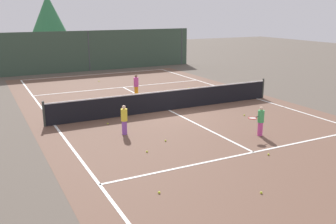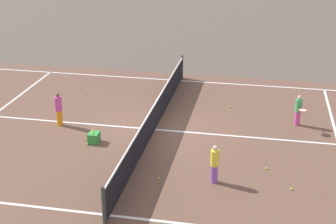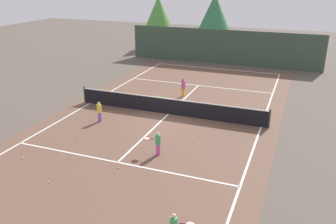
# 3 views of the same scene
# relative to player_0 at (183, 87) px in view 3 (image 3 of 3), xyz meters

# --- Properties ---
(ground_plane) EXTENTS (80.00, 80.00, 0.00)m
(ground_plane) POSITION_rel_player_0_xyz_m (0.27, -3.52, -0.65)
(ground_plane) COLOR brown
(court_surface) EXTENTS (13.00, 25.00, 0.01)m
(court_surface) POSITION_rel_player_0_xyz_m (0.27, -3.52, -0.64)
(court_surface) COLOR brown
(court_surface) RESTS_ON ground_plane
(tennis_net) EXTENTS (11.90, 0.10, 1.10)m
(tennis_net) POSITION_rel_player_0_xyz_m (0.27, -3.52, -0.14)
(tennis_net) COLOR #333833
(tennis_net) RESTS_ON ground_plane
(perimeter_fence) EXTENTS (18.00, 0.12, 3.20)m
(perimeter_fence) POSITION_rel_player_0_xyz_m (0.27, 10.48, 0.95)
(perimeter_fence) COLOR #384C3D
(perimeter_fence) RESTS_ON ground_plane
(tree_0) EXTENTS (2.85, 2.85, 5.71)m
(tree_0) POSITION_rel_player_0_xyz_m (-8.39, 15.88, 3.43)
(tree_0) COLOR brown
(tree_0) RESTS_ON ground_plane
(tree_1) EXTENTS (3.33, 3.33, 6.12)m
(tree_1) POSITION_rel_player_0_xyz_m (-1.80, 15.33, 3.59)
(tree_1) COLOR brown
(tree_1) RESTS_ON ground_plane
(player_0) EXTENTS (0.27, 0.27, 1.26)m
(player_0) POSITION_rel_player_0_xyz_m (0.00, 0.00, 0.00)
(player_0) COLOR orange
(player_0) RESTS_ON ground_plane
(player_1) EXTENTS (0.83, 0.44, 1.17)m
(player_1) POSITION_rel_player_0_xyz_m (1.65, -8.59, -0.04)
(player_1) COLOR #D14799
(player_1) RESTS_ON ground_plane
(player_2) EXTENTS (0.25, 0.25, 1.19)m
(player_2) POSITION_rel_player_0_xyz_m (-3.00, -6.02, -0.04)
(player_2) COLOR purple
(player_2) RESTS_ON ground_plane
(ball_crate) EXTENTS (0.43, 0.34, 0.43)m
(ball_crate) POSITION_rel_player_0_xyz_m (-1.15, -1.71, -0.46)
(ball_crate) COLOR green
(ball_crate) RESTS_ON ground_plane
(tennis_ball_0) EXTENTS (0.07, 0.07, 0.07)m
(tennis_ball_0) POSITION_rel_player_0_xyz_m (-3.96, -11.16, -0.61)
(tennis_ball_0) COLOR #CCE533
(tennis_ball_0) RESTS_ON ground_plane
(tennis_ball_1) EXTENTS (0.07, 0.07, 0.07)m
(tennis_ball_1) POSITION_rel_player_0_xyz_m (3.82, 0.66, -0.61)
(tennis_ball_1) COLOR #CCE533
(tennis_ball_1) RESTS_ON ground_plane
(tennis_ball_2) EXTENTS (0.07, 0.07, 0.07)m
(tennis_ball_2) POSITION_rel_player_0_xyz_m (-1.94, -7.53, -0.61)
(tennis_ball_2) COLOR #CCE533
(tennis_ball_2) RESTS_ON ground_plane
(tennis_ball_3) EXTENTS (0.07, 0.07, 0.07)m
(tennis_ball_3) POSITION_rel_player_0_xyz_m (-0.51, 5.48, -0.61)
(tennis_ball_3) COLOR #CCE533
(tennis_ball_3) RESTS_ON ground_plane
(tennis_ball_4) EXTENTS (0.07, 0.07, 0.07)m
(tennis_ball_4) POSITION_rel_player_0_xyz_m (-3.17, -4.43, -0.61)
(tennis_ball_4) COLOR #CCE533
(tennis_ball_4) RESTS_ON ground_plane
(tennis_ball_5) EXTENTS (0.07, 0.07, 0.07)m
(tennis_ball_5) POSITION_rel_player_0_xyz_m (-1.39, -1.55, -0.61)
(tennis_ball_5) COLOR #CCE533
(tennis_ball_5) RESTS_ON ground_plane
(tennis_ball_6) EXTENTS (0.07, 0.07, 0.07)m
(tennis_ball_6) POSITION_rel_player_0_xyz_m (2.92, -6.03, -0.61)
(tennis_ball_6) COLOR #CCE533
(tennis_ball_6) RESTS_ON ground_plane
(tennis_ball_7) EXTENTS (0.07, 0.07, 0.07)m
(tennis_ball_7) POSITION_rel_player_0_xyz_m (-1.53, -12.42, -0.61)
(tennis_ball_7) COLOR #CCE533
(tennis_ball_7) RESTS_ON ground_plane
(tennis_ball_8) EXTENTS (0.07, 0.07, 0.07)m
(tennis_ball_8) POSITION_rel_player_0_xyz_m (-3.02, -8.24, -0.61)
(tennis_ball_8) COLOR #CCE533
(tennis_ball_8) RESTS_ON ground_plane
(tennis_ball_9) EXTENTS (0.07, 0.07, 0.07)m
(tennis_ball_9) POSITION_rel_player_0_xyz_m (0.54, -10.37, -0.61)
(tennis_ball_9) COLOR #CCE533
(tennis_ball_9) RESTS_ON ground_plane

